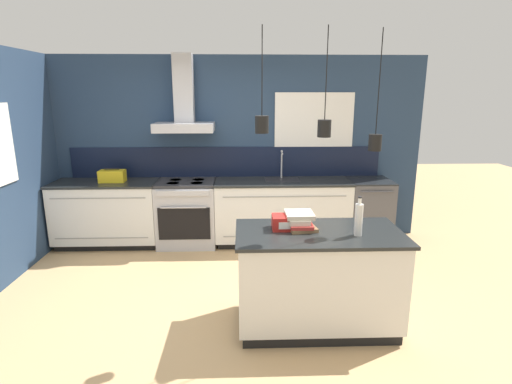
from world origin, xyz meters
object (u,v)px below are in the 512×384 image
(oven_range, at_px, (187,213))
(dishwasher, at_px, (368,211))
(bottle_on_island, at_px, (359,219))
(red_supply_box, at_px, (286,222))
(yellow_toolbox, at_px, (112,176))
(book_stack, at_px, (299,221))

(oven_range, xyz_separation_m, dishwasher, (2.56, 0.00, 0.00))
(bottle_on_island, xyz_separation_m, red_supply_box, (-0.59, 0.19, -0.08))
(red_supply_box, bearing_deg, yellow_toolbox, 137.00)
(bottle_on_island, height_order, yellow_toolbox, bottle_on_island)
(red_supply_box, bearing_deg, dishwasher, 55.27)
(bottle_on_island, bearing_deg, book_stack, 155.65)
(red_supply_box, bearing_deg, book_stack, 10.18)
(dishwasher, relative_size, red_supply_box, 3.65)
(dishwasher, bearing_deg, yellow_toolbox, 180.00)
(oven_range, bearing_deg, dishwasher, 0.09)
(oven_range, height_order, bottle_on_island, bottle_on_island)
(book_stack, relative_size, yellow_toolbox, 1.09)
(oven_range, relative_size, red_supply_box, 3.65)
(red_supply_box, height_order, yellow_toolbox, yellow_toolbox)
(oven_range, height_order, dishwasher, same)
(dishwasher, bearing_deg, red_supply_box, -124.73)
(book_stack, bearing_deg, red_supply_box, -169.82)
(oven_range, distance_m, yellow_toolbox, 1.13)
(oven_range, relative_size, bottle_on_island, 2.65)
(oven_range, relative_size, book_stack, 2.46)
(yellow_toolbox, bearing_deg, book_stack, -41.11)
(bottle_on_island, relative_size, yellow_toolbox, 1.01)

